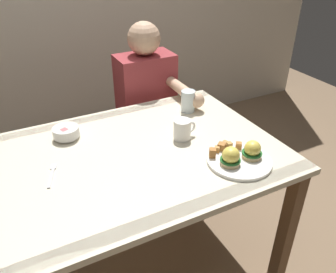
{
  "coord_description": "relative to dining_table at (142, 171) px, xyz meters",
  "views": [
    {
      "loc": [
        -0.46,
        -1.15,
        1.56
      ],
      "look_at": [
        0.13,
        0.0,
        0.78
      ],
      "focal_mm": 36.32,
      "sensor_mm": 36.0,
      "label": 1
    }
  ],
  "objects": [
    {
      "name": "ground_plane",
      "position": [
        0.0,
        0.0,
        -0.63
      ],
      "size": [
        6.0,
        6.0,
        0.0
      ],
      "primitive_type": "plane",
      "color": "#7F664C"
    },
    {
      "name": "dining_table",
      "position": [
        0.0,
        0.0,
        0.0
      ],
      "size": [
        1.2,
        0.9,
        0.74
      ],
      "color": "beige",
      "rests_on": "ground_plane"
    },
    {
      "name": "eggs_benedict_plate",
      "position": [
        0.33,
        -0.26,
        0.13
      ],
      "size": [
        0.27,
        0.27,
        0.09
      ],
      "color": "white",
      "rests_on": "dining_table"
    },
    {
      "name": "fruit_bowl",
      "position": [
        -0.26,
        0.26,
        0.14
      ],
      "size": [
        0.12,
        0.12,
        0.06
      ],
      "color": "white",
      "rests_on": "dining_table"
    },
    {
      "name": "coffee_mug",
      "position": [
        0.22,
        0.01,
        0.16
      ],
      "size": [
        0.11,
        0.08,
        0.09
      ],
      "color": "white",
      "rests_on": "dining_table"
    },
    {
      "name": "fork",
      "position": [
        -0.38,
        0.01,
        0.11
      ],
      "size": [
        0.07,
        0.15,
        0.0
      ],
      "color": "silver",
      "rests_on": "dining_table"
    },
    {
      "name": "water_glass_near",
      "position": [
        0.38,
        0.25,
        0.16
      ],
      "size": [
        0.07,
        0.07,
        0.11
      ],
      "color": "silver",
      "rests_on": "dining_table"
    },
    {
      "name": "diner_person",
      "position": [
        0.31,
        0.6,
        0.02
      ],
      "size": [
        0.34,
        0.54,
        1.14
      ],
      "color": "#33333D",
      "rests_on": "ground_plane"
    }
  ]
}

